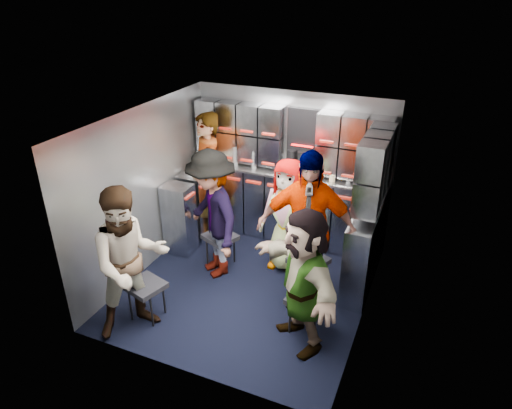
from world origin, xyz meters
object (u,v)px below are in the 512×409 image
at_px(jump_seat_near_left, 145,288).
at_px(attendant_arc_c, 288,215).
at_px(jump_seat_mid_right, 308,262).
at_px(attendant_arc_a, 130,262).
at_px(jump_seat_near_right, 306,300).
at_px(attendant_standing, 207,177).
at_px(attendant_arc_b, 212,215).
at_px(jump_seat_center, 291,236).
at_px(jump_seat_mid_left, 220,238).
at_px(attendant_arc_d, 306,231).
at_px(attendant_arc_e, 303,280).

distance_m(jump_seat_near_left, attendant_arc_c, 1.93).
relative_size(jump_seat_mid_right, attendant_arc_a, 0.30).
relative_size(jump_seat_near_right, attendant_standing, 0.24).
bearing_deg(jump_seat_near_right, attendant_arc_b, 157.35).
bearing_deg(jump_seat_center, jump_seat_mid_right, -55.45).
distance_m(jump_seat_mid_left, attendant_arc_d, 1.37).
relative_size(attendant_standing, attendant_arc_e, 1.19).
relative_size(jump_seat_mid_left, jump_seat_center, 1.23).
bearing_deg(jump_seat_near_left, jump_seat_mid_left, 77.49).
height_order(attendant_arc_b, attendant_arc_c, attendant_arc_b).
bearing_deg(attendant_arc_a, attendant_arc_e, -35.03).
relative_size(attendant_arc_a, attendant_arc_b, 1.00).
distance_m(jump_seat_mid_left, attendant_standing, 0.99).
distance_m(jump_seat_center, attendant_standing, 1.45).
distance_m(jump_seat_near_right, attendant_arc_c, 1.28).
bearing_deg(jump_seat_center, attendant_arc_a, -119.42).
bearing_deg(attendant_arc_b, jump_seat_center, 79.64).
bearing_deg(jump_seat_center, attendant_arc_d, -62.05).
bearing_deg(jump_seat_near_right, attendant_standing, 143.44).
bearing_deg(attendant_arc_b, jump_seat_mid_right, 42.95).
height_order(attendant_standing, attendant_arc_b, attendant_standing).
height_order(attendant_arc_b, attendant_arc_e, attendant_arc_b).
distance_m(jump_seat_mid_right, attendant_arc_e, 0.92).
relative_size(attendant_standing, attendant_arc_a, 1.10).
xyz_separation_m(jump_seat_mid_left, attendant_arc_a, (-0.28, -1.43, 0.44)).
distance_m(jump_seat_mid_left, jump_seat_center, 0.94).
bearing_deg(attendant_arc_a, jump_seat_mid_left, 27.91).
height_order(jump_seat_center, jump_seat_mid_right, jump_seat_mid_right).
relative_size(jump_seat_center, jump_seat_mid_right, 0.78).
xyz_separation_m(jump_seat_mid_left, jump_seat_center, (0.81, 0.49, -0.04)).
relative_size(attendant_arc_a, attendant_arc_e, 1.08).
relative_size(attendant_arc_c, attendant_arc_e, 0.97).
relative_size(jump_seat_near_right, attendant_arc_d, 0.23).
height_order(jump_seat_mid_left, jump_seat_center, jump_seat_mid_left).
relative_size(jump_seat_mid_right, attendant_standing, 0.28).
relative_size(jump_seat_mid_left, attendant_arc_a, 0.29).
bearing_deg(attendant_arc_b, jump_seat_mid_left, 129.88).
relative_size(jump_seat_near_left, jump_seat_mid_left, 0.94).
bearing_deg(jump_seat_near_right, attendant_arc_a, -158.43).
distance_m(attendant_arc_b, attendant_arc_c, 0.95).
relative_size(jump_seat_center, attendant_arc_b, 0.24).
distance_m(attendant_arc_c, attendant_arc_e, 1.39).
xyz_separation_m(jump_seat_near_right, attendant_standing, (-1.92, 1.43, 0.53)).
xyz_separation_m(jump_seat_near_left, attendant_arc_e, (1.68, 0.30, 0.37)).
distance_m(jump_seat_mid_right, attendant_arc_c, 0.68).
bearing_deg(attendant_arc_a, attendant_arc_c, 7.00).
distance_m(jump_seat_mid_left, attendant_arc_e, 1.73).
distance_m(attendant_arc_a, attendant_arc_b, 1.28).
distance_m(jump_seat_mid_right, attendant_arc_a, 2.04).
height_order(attendant_arc_d, attendant_arc_e, attendant_arc_d).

